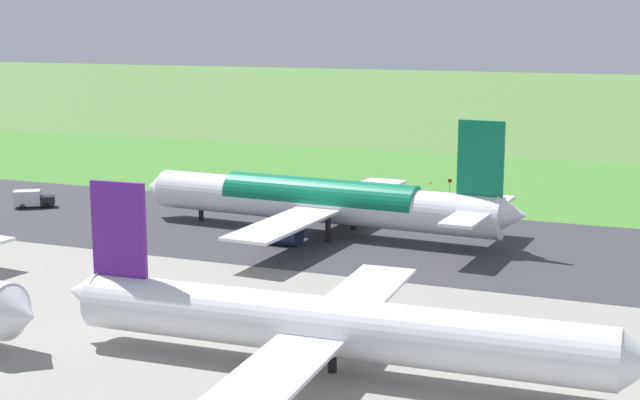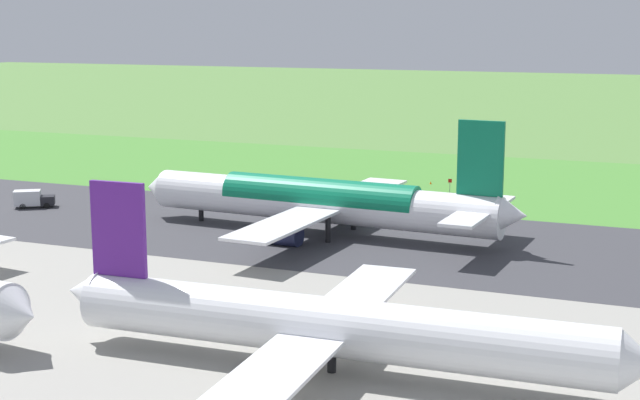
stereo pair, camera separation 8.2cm
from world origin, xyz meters
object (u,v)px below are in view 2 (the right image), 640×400
airliner_parked_mid (328,325)px  traffic_cone_orange (431,183)px  no_stopping_sign (450,184)px  service_truck_fuel (32,199)px  airliner_main (323,201)px

airliner_parked_mid → traffic_cone_orange: airliner_parked_mid is taller
airliner_parked_mid → traffic_cone_orange: (15.21, -86.55, -3.60)m
no_stopping_sign → traffic_cone_orange: size_ratio=4.07×
service_truck_fuel → airliner_parked_mid: bearing=145.4°
airliner_main → traffic_cone_orange: (-3.15, -41.75, -4.08)m
airliner_main → service_truck_fuel: 46.50m
no_stopping_sign → service_truck_fuel: bearing=33.1°
airliner_main → no_stopping_sign: (-8.06, -35.42, -3.01)m
airliner_main → service_truck_fuel: size_ratio=8.90×
airliner_main → airliner_parked_mid: airliner_main is taller
airliner_main → no_stopping_sign: size_ratio=24.17×
airliner_main → airliner_parked_mid: 48.42m
airliner_main → service_truck_fuel: bearing=0.1°
airliner_main → service_truck_fuel: (46.40, 0.07, -2.95)m
service_truck_fuel → no_stopping_sign: bearing=-146.9°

